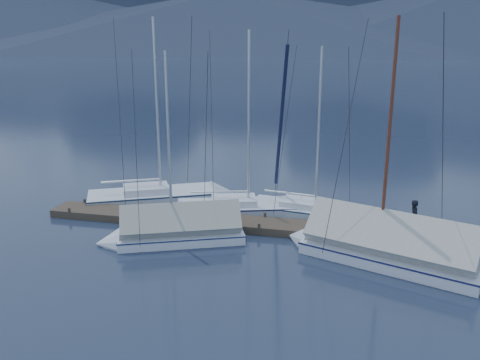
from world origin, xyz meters
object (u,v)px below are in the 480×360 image
at_px(sailboat_open_left, 171,196).
at_px(sailboat_open_right, 325,214).
at_px(sailboat_covered_far, 169,232).
at_px(person, 414,218).
at_px(sailboat_open_mid, 259,208).
at_px(sailboat_covered_near, 376,247).

bearing_deg(sailboat_open_left, sailboat_open_right, -6.55).
bearing_deg(sailboat_covered_far, sailboat_open_left, 109.74).
distance_m(sailboat_covered_far, person, 10.03).
bearing_deg(person, sailboat_open_left, 64.74).
relative_size(sailboat_open_mid, person, 6.08).
height_order(sailboat_open_mid, sailboat_covered_near, sailboat_covered_near).
distance_m(sailboat_open_mid, sailboat_open_right, 3.17).
height_order(sailboat_covered_near, person, sailboat_covered_near).
xyz_separation_m(sailboat_open_left, sailboat_open_right, (8.00, -0.92, -0.03)).
bearing_deg(sailboat_covered_far, sailboat_covered_near, 1.38).
xyz_separation_m(sailboat_open_mid, sailboat_covered_near, (5.39, -4.28, 0.33)).
bearing_deg(sailboat_open_mid, sailboat_open_left, 169.24).
bearing_deg(person, sailboat_open_mid, 61.29).
xyz_separation_m(sailboat_open_left, sailboat_covered_near, (10.21, -5.20, 0.32)).
xyz_separation_m(sailboat_open_right, sailboat_covered_near, (2.21, -4.28, 0.34)).
bearing_deg(sailboat_open_right, sailboat_covered_near, -62.67).
relative_size(sailboat_covered_near, person, 6.43).
distance_m(sailboat_open_right, sailboat_covered_near, 4.83).
bearing_deg(sailboat_covered_near, sailboat_open_right, 117.33).
height_order(sailboat_covered_near, sailboat_covered_far, sailboat_covered_near).
distance_m(sailboat_open_right, person, 4.55).
bearing_deg(sailboat_open_left, sailboat_covered_far, -70.26).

